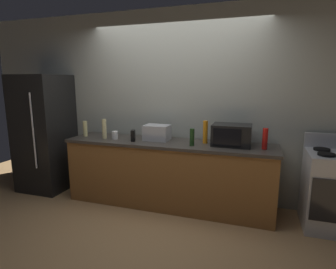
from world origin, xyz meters
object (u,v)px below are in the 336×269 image
(mug_white, at_px, (115,135))
(bottle_vinegar, at_px, (85,129))
(bottle_dish_soap, at_px, (205,132))
(refrigerator, at_px, (45,133))
(cordless_phone, at_px, (133,136))
(toaster_oven, at_px, (157,133))
(microwave, at_px, (232,135))
(bottle_hot_sauce, at_px, (265,139))
(bottle_hand_soap, at_px, (104,129))
(stove_range, at_px, (332,191))
(bottle_wine, at_px, (192,137))

(mug_white, bearing_deg, bottle_vinegar, 176.37)
(bottle_dish_soap, bearing_deg, bottle_vinegar, -177.02)
(refrigerator, height_order, mug_white, refrigerator)
(mug_white, bearing_deg, bottle_dish_soap, 5.61)
(refrigerator, height_order, cordless_phone, refrigerator)
(toaster_oven, bearing_deg, bottle_dish_soap, 1.10)
(microwave, xyz_separation_m, bottle_hot_sauce, (0.40, -0.07, -0.01))
(toaster_oven, distance_m, bottle_vinegar, 1.11)
(toaster_oven, bearing_deg, bottle_hot_sauce, -3.51)
(bottle_hand_soap, distance_m, mug_white, 0.17)
(bottle_hand_soap, xyz_separation_m, bottle_vinegar, (-0.36, 0.05, -0.03))
(stove_range, bearing_deg, bottle_hot_sauce, -178.07)
(microwave, bearing_deg, bottle_hand_soap, -176.03)
(microwave, bearing_deg, mug_white, -176.46)
(bottle_vinegar, bearing_deg, refrigerator, 178.58)
(mug_white, bearing_deg, refrigerator, 177.70)
(microwave, bearing_deg, toaster_oven, 179.31)
(bottle_hot_sauce, bearing_deg, stove_range, 1.93)
(cordless_phone, xyz_separation_m, bottle_hand_soap, (-0.46, 0.02, 0.06))
(toaster_oven, bearing_deg, bottle_vinegar, -175.89)
(cordless_phone, bearing_deg, refrigerator, 159.83)
(stove_range, xyz_separation_m, microwave, (-1.17, 0.05, 0.57))
(cordless_phone, bearing_deg, bottle_hand_soap, 160.32)
(toaster_oven, relative_size, bottle_dish_soap, 1.14)
(cordless_phone, height_order, bottle_vinegar, bottle_vinegar)
(bottle_hot_sauce, relative_size, bottle_vinegar, 1.13)
(bottle_hot_sauce, distance_m, bottle_wine, 0.87)
(refrigerator, xyz_separation_m, bottle_dish_soap, (2.54, 0.07, 0.15))
(stove_range, distance_m, bottle_vinegar, 3.33)
(refrigerator, bearing_deg, bottle_vinegar, -1.42)
(bottle_hand_soap, xyz_separation_m, bottle_wine, (1.29, -0.05, -0.03))
(bottle_hand_soap, bearing_deg, refrigerator, 176.24)
(toaster_oven, relative_size, bottle_vinegar, 1.50)
(refrigerator, distance_m, toaster_oven, 1.87)
(toaster_oven, relative_size, bottle_hot_sauce, 1.33)
(cordless_phone, xyz_separation_m, bottle_wine, (0.83, -0.02, 0.03))
(bottle_vinegar, bearing_deg, bottle_dish_soap, 2.98)
(microwave, distance_m, bottle_hot_sauce, 0.40)
(toaster_oven, distance_m, mug_white, 0.61)
(toaster_oven, bearing_deg, bottle_wine, -18.58)
(toaster_oven, distance_m, bottle_hand_soap, 0.76)
(refrigerator, distance_m, mug_white, 1.28)
(bottle_wine, bearing_deg, stove_range, 4.21)
(toaster_oven, xyz_separation_m, bottle_vinegar, (-1.10, -0.08, 0.01))
(bottle_hand_soap, relative_size, bottle_vinegar, 1.23)
(cordless_phone, bearing_deg, mug_white, 154.67)
(bottle_vinegar, bearing_deg, bottle_wine, -3.55)
(bottle_dish_soap, distance_m, mug_white, 1.28)
(bottle_wine, bearing_deg, refrigerator, 177.13)
(bottle_hot_sauce, xyz_separation_m, mug_white, (-2.00, -0.03, -0.07))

